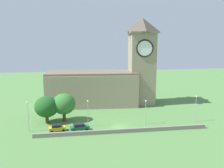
% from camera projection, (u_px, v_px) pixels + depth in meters
% --- Properties ---
extents(ground_plane, '(200.00, 200.00, 0.00)m').
position_uv_depth(ground_plane, '(111.00, 111.00, 82.44)').
color(ground_plane, '#517F42').
extents(church, '(38.18, 14.31, 29.65)m').
position_uv_depth(church, '(108.00, 79.00, 89.25)').
color(church, gray).
rests_on(church, ground).
extents(quay_barrier, '(43.15, 0.70, 1.02)m').
position_uv_depth(quay_barrier, '(123.00, 131.00, 63.53)').
color(quay_barrier, gray).
rests_on(quay_barrier, ground).
extents(car_yellow, '(4.31, 2.66, 1.80)m').
position_uv_depth(car_yellow, '(57.00, 128.00, 64.48)').
color(car_yellow, gold).
rests_on(car_yellow, ground).
extents(car_green, '(4.93, 2.74, 1.91)m').
position_uv_depth(car_green, '(80.00, 127.00, 64.79)').
color(car_green, '#1E6B38').
rests_on(car_green, ground).
extents(streetlamp_west_end, '(0.44, 0.44, 7.78)m').
position_uv_depth(streetlamp_west_end, '(28.00, 112.00, 63.36)').
color(streetlamp_west_end, '#9EA0A5').
rests_on(streetlamp_west_end, ground).
extents(streetlamp_west_mid, '(0.44, 0.44, 7.14)m').
position_uv_depth(streetlamp_west_mid, '(88.00, 109.00, 67.13)').
color(streetlamp_west_mid, '#9EA0A5').
rests_on(streetlamp_west_mid, ground).
extents(streetlamp_central, '(0.44, 0.44, 6.68)m').
position_uv_depth(streetlamp_central, '(146.00, 108.00, 69.11)').
color(streetlamp_central, '#9EA0A5').
rests_on(streetlamp_central, ground).
extents(streetlamp_east_mid, '(0.44, 0.44, 7.44)m').
position_uv_depth(streetlamp_east_mid, '(196.00, 105.00, 71.15)').
color(streetlamp_east_mid, '#9EA0A5').
rests_on(streetlamp_east_mid, ground).
extents(tree_riverside_east, '(6.47, 6.47, 7.44)m').
position_uv_depth(tree_riverside_east, '(47.00, 107.00, 70.36)').
color(tree_riverside_east, brown).
rests_on(tree_riverside_east, ground).
extents(tree_riverside_west, '(6.47, 6.47, 7.86)m').
position_uv_depth(tree_riverside_west, '(64.00, 104.00, 71.78)').
color(tree_riverside_west, brown).
rests_on(tree_riverside_west, ground).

